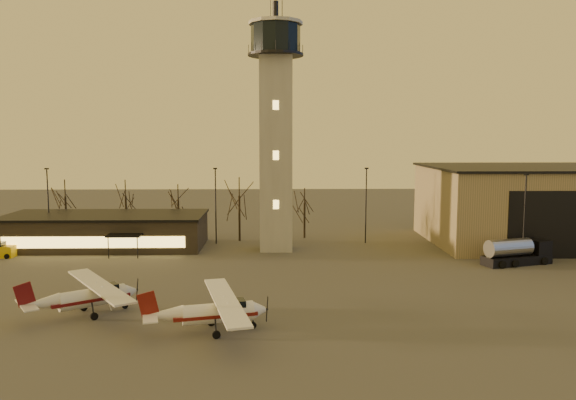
% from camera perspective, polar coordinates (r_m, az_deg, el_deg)
% --- Properties ---
extents(ground, '(220.00, 220.00, 0.00)m').
position_cam_1_polar(ground, '(42.45, -1.19, -13.26)').
color(ground, '#44423F').
rests_on(ground, ground).
extents(control_tower, '(6.80, 6.80, 32.60)m').
position_cam_1_polar(control_tower, '(69.94, -1.25, 8.17)').
color(control_tower, gray).
rests_on(control_tower, ground).
extents(hangar, '(30.60, 20.60, 10.30)m').
position_cam_1_polar(hangar, '(82.73, 24.57, -0.42)').
color(hangar, '#988364').
rests_on(hangar, ground).
extents(terminal, '(25.40, 12.20, 4.30)m').
position_cam_1_polar(terminal, '(76.18, -18.02, -2.98)').
color(terminal, black).
rests_on(terminal, ground).
extents(light_poles, '(58.50, 12.25, 10.14)m').
position_cam_1_polar(light_poles, '(71.50, -0.82, -0.63)').
color(light_poles, black).
rests_on(light_poles, ground).
extents(tree_row, '(37.20, 9.20, 8.80)m').
position_cam_1_polar(tree_row, '(80.70, -11.00, 0.46)').
color(tree_row, black).
rests_on(tree_row, ground).
extents(cessna_front, '(10.01, 12.52, 3.46)m').
position_cam_1_polar(cessna_front, '(42.47, -6.90, -11.62)').
color(cessna_front, white).
rests_on(cessna_front, ground).
extents(cessna_rear, '(10.23, 11.30, 3.47)m').
position_cam_1_polar(cessna_rear, '(48.59, -19.05, -9.57)').
color(cessna_rear, silver).
rests_on(cessna_rear, ground).
extents(fuel_truck, '(8.31, 4.50, 2.97)m').
position_cam_1_polar(fuel_truck, '(68.08, 22.19, -5.11)').
color(fuel_truck, black).
rests_on(fuel_truck, ground).
extents(service_cart, '(2.94, 1.90, 1.85)m').
position_cam_1_polar(service_cart, '(74.89, -27.13, -4.68)').
color(service_cart, gold).
rests_on(service_cart, ground).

